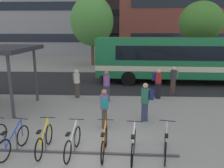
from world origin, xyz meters
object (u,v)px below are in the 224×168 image
parked_bicycle_white_6 (133,146)px  parked_bicycle_silver_7 (166,145)px  city_bus (180,58)px  commuter_black_pack_4 (106,84)px  commuter_teal_pack_5 (104,106)px  parked_bicycle_blue_2 (14,142)px  commuter_olive_pack_3 (77,81)px  street_tree_0 (201,22)px  commuter_navy_pack_0 (158,82)px  parked_bicycle_orange_5 (104,143)px  commuter_grey_pack_1 (174,78)px  commuter_navy_pack_2 (146,99)px  parked_bicycle_silver_4 (73,143)px  parked_bicycle_yellow_3 (44,141)px  street_tree_1 (92,21)px

parked_bicycle_white_6 → parked_bicycle_silver_7: (1.02, 0.11, 0.00)m
city_bus → commuter_black_pack_4: bearing=44.4°
parked_bicycle_silver_7 → commuter_teal_pack_5: commuter_teal_pack_5 is taller
parked_bicycle_blue_2 → commuter_olive_pack_3: 6.24m
commuter_black_pack_4 → street_tree_0: 13.24m
parked_bicycle_silver_7 → commuter_navy_pack_0: size_ratio=1.00×
parked_bicycle_orange_5 → commuter_black_pack_4: 5.53m
commuter_grey_pack_1 → commuter_navy_pack_2: bearing=9.5°
parked_bicycle_blue_2 → parked_bicycle_white_6: (3.81, -0.06, 0.00)m
commuter_black_pack_4 → street_tree_0: size_ratio=0.27×
commuter_grey_pack_1 → street_tree_0: bearing=-169.5°
parked_bicycle_blue_2 → parked_bicycle_silver_7: 4.83m
parked_bicycle_orange_5 → commuter_navy_pack_0: bearing=-20.9°
commuter_olive_pack_3 → parked_bicycle_silver_4: bearing=-17.3°
commuter_grey_pack_1 → parked_bicycle_silver_4: bearing=2.3°
parked_bicycle_yellow_3 → parked_bicycle_silver_4: 0.96m
parked_bicycle_orange_5 → parked_bicycle_silver_4: bearing=92.3°
city_bus → parked_bicycle_silver_4: 11.64m
parked_bicycle_orange_5 → commuter_navy_pack_0: 6.63m
parked_bicycle_white_6 → commuter_navy_pack_2: 3.03m
commuter_grey_pack_1 → commuter_black_pack_4: size_ratio=1.02×
commuter_navy_pack_0 → street_tree_1: 13.16m
commuter_black_pack_4 → commuter_navy_pack_0: bearing=46.0°
parked_bicycle_blue_2 → parked_bicycle_white_6: bearing=-81.9°
commuter_grey_pack_1 → commuter_navy_pack_2: commuter_grey_pack_1 is taller
parked_bicycle_white_6 → commuter_olive_pack_3: commuter_olive_pack_3 is taller
city_bus → parked_bicycle_silver_7: 10.51m
commuter_navy_pack_2 → street_tree_1: street_tree_1 is taller
parked_bicycle_yellow_3 → commuter_navy_pack_0: 7.51m
parked_bicycle_blue_2 → parked_bicycle_orange_5: size_ratio=0.99×
parked_bicycle_yellow_3 → commuter_black_pack_4: (1.62, 5.40, 0.58)m
parked_bicycle_silver_7 → street_tree_1: bearing=25.8°
commuter_navy_pack_2 → street_tree_1: size_ratio=0.24×
street_tree_0 → parked_bicycle_yellow_3: bearing=-121.8°
commuter_olive_pack_3 → commuter_black_pack_4: size_ratio=0.98×
parked_bicycle_blue_2 → commuter_black_pack_4: 6.12m
commuter_teal_pack_5 → parked_bicycle_silver_4: bearing=149.9°
street_tree_1 → commuter_grey_pack_1: bearing=-60.1°
parked_bicycle_white_6 → commuter_olive_pack_3: size_ratio=1.05×
street_tree_0 → parked_bicycle_blue_2: bearing=-124.0°
parked_bicycle_white_6 → commuter_teal_pack_5: (-1.06, 2.09, 0.54)m
parked_bicycle_silver_7 → commuter_navy_pack_2: size_ratio=1.01×
parked_bicycle_silver_4 → commuter_olive_pack_3: size_ratio=1.05×
commuter_olive_pack_3 → city_bus: bearing=93.4°
parked_bicycle_white_6 → commuter_navy_pack_2: commuter_navy_pack_2 is taller
parked_bicycle_silver_4 → parked_bicycle_orange_5: bearing=-84.0°
commuter_navy_pack_2 → city_bus: bearing=-114.3°
commuter_navy_pack_0 → commuter_navy_pack_2: (-0.98, -3.29, -0.02)m
parked_bicycle_silver_4 → commuter_black_pack_4: size_ratio=1.03×
parked_bicycle_silver_7 → commuter_grey_pack_1: size_ratio=1.00×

